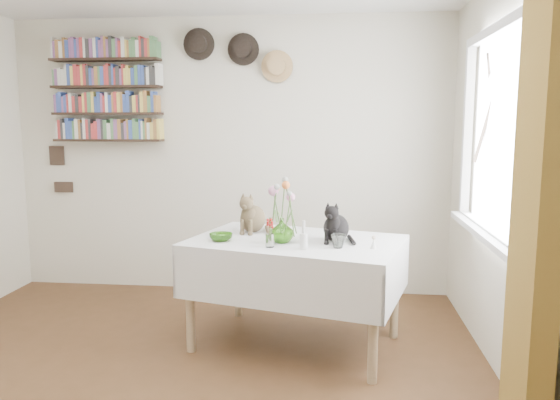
# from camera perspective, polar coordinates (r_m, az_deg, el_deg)

# --- Properties ---
(room) EXTENTS (4.08, 4.58, 2.58)m
(room) POSITION_cam_1_polar(r_m,az_deg,el_deg) (2.87, -14.19, 1.56)
(room) COLOR brown
(room) RESTS_ON ground
(window) EXTENTS (0.12, 1.52, 1.32)m
(window) POSITION_cam_1_polar(r_m,az_deg,el_deg) (3.62, 21.72, 4.87)
(window) COLOR white
(window) RESTS_ON room
(curtain) EXTENTS (0.12, 0.38, 2.10)m
(curtain) POSITION_cam_1_polar(r_m,az_deg,el_deg) (2.75, 25.26, -1.39)
(curtain) COLOR brown
(curtain) RESTS_ON room
(dining_table) EXTENTS (1.61, 1.25, 0.76)m
(dining_table) POSITION_cam_1_polar(r_m,az_deg,el_deg) (3.83, 1.66, -6.90)
(dining_table) COLOR white
(dining_table) RESTS_ON room
(tabby_cat) EXTENTS (0.26, 0.30, 0.31)m
(tabby_cat) POSITION_cam_1_polar(r_m,az_deg,el_deg) (4.03, -2.87, -1.18)
(tabby_cat) COLOR brown
(tabby_cat) RESTS_ON dining_table
(black_cat) EXTENTS (0.26, 0.29, 0.29)m
(black_cat) POSITION_cam_1_polar(r_m,az_deg,el_deg) (3.72, 5.90, -2.16)
(black_cat) COLOR black
(black_cat) RESTS_ON dining_table
(flower_vase) EXTENTS (0.17, 0.17, 0.17)m
(flower_vase) POSITION_cam_1_polar(r_m,az_deg,el_deg) (3.68, 0.20, -3.19)
(flower_vase) COLOR #74C240
(flower_vase) RESTS_ON dining_table
(green_bowl) EXTENTS (0.19, 0.19, 0.05)m
(green_bowl) POSITION_cam_1_polar(r_m,az_deg,el_deg) (3.77, -6.19, -3.87)
(green_bowl) COLOR #74C240
(green_bowl) RESTS_ON dining_table
(drinking_glass) EXTENTS (0.13, 0.13, 0.09)m
(drinking_glass) POSITION_cam_1_polar(r_m,az_deg,el_deg) (3.55, 6.11, -4.28)
(drinking_glass) COLOR white
(drinking_glass) RESTS_ON dining_table
(candlestick) EXTENTS (0.05, 0.05, 0.19)m
(candlestick) POSITION_cam_1_polar(r_m,az_deg,el_deg) (3.49, 2.48, -4.16)
(candlestick) COLOR white
(candlestick) RESTS_ON dining_table
(berry_jar) EXTENTS (0.05, 0.05, 0.22)m
(berry_jar) POSITION_cam_1_polar(r_m,az_deg,el_deg) (3.54, -1.08, -3.40)
(berry_jar) COLOR white
(berry_jar) RESTS_ON dining_table
(porcelain_figurine) EXTENTS (0.05, 0.05, 0.09)m
(porcelain_figurine) POSITION_cam_1_polar(r_m,az_deg,el_deg) (3.56, 9.75, -4.45)
(porcelain_figurine) COLOR white
(porcelain_figurine) RESTS_ON dining_table
(flower_bouquet) EXTENTS (0.17, 0.13, 0.39)m
(flower_bouquet) POSITION_cam_1_polar(r_m,az_deg,el_deg) (3.65, 0.23, 0.79)
(flower_bouquet) COLOR #4C7233
(flower_bouquet) RESTS_ON flower_vase
(bookshelf_unit) EXTENTS (1.00, 0.16, 0.91)m
(bookshelf_unit) POSITION_cam_1_polar(r_m,az_deg,el_deg) (5.28, -17.65, 10.79)
(bookshelf_unit) COLOR black
(bookshelf_unit) RESTS_ON room
(wall_hats) EXTENTS (0.98, 0.09, 0.48)m
(wall_hats) POSITION_cam_1_polar(r_m,az_deg,el_deg) (4.98, -4.28, 15.07)
(wall_hats) COLOR black
(wall_hats) RESTS_ON room
(wall_art_plaques) EXTENTS (0.21, 0.02, 0.44)m
(wall_art_plaques) POSITION_cam_1_polar(r_m,az_deg,el_deg) (5.58, -22.03, 3.04)
(wall_art_plaques) COLOR #38281E
(wall_art_plaques) RESTS_ON room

